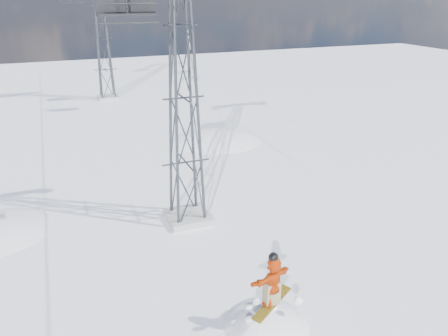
# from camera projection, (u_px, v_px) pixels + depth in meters

# --- Properties ---
(snow_terrain) EXTENTS (39.00, 37.00, 22.00)m
(snow_terrain) POSITION_uv_depth(u_px,v_px,m) (68.00, 266.00, 32.50)
(snow_terrain) COLOR white
(snow_terrain) RESTS_ON ground
(lift_tower_near) EXTENTS (5.20, 1.80, 11.43)m
(lift_tower_near) POSITION_uv_depth(u_px,v_px,m) (184.00, 99.00, 17.32)
(lift_tower_near) COLOR #999999
(lift_tower_near) RESTS_ON ground
(lift_tower_far) EXTENTS (5.20, 1.80, 11.43)m
(lift_tower_far) POSITION_uv_depth(u_px,v_px,m) (102.00, 39.00, 38.84)
(lift_tower_far) COLOR #999999
(lift_tower_far) RESTS_ON ground
(lift_chair_near) EXTENTS (1.94, 0.56, 2.40)m
(lift_chair_near) POSITION_uv_depth(u_px,v_px,m) (127.00, 8.00, 14.10)
(lift_chair_near) COLOR black
(lift_chair_near) RESTS_ON ground
(lift_chair_mid) EXTENTS (2.18, 0.63, 2.70)m
(lift_chair_mid) POSITION_uv_depth(u_px,v_px,m) (140.00, 2.00, 32.40)
(lift_chair_mid) COLOR black
(lift_chair_mid) RESTS_ON ground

